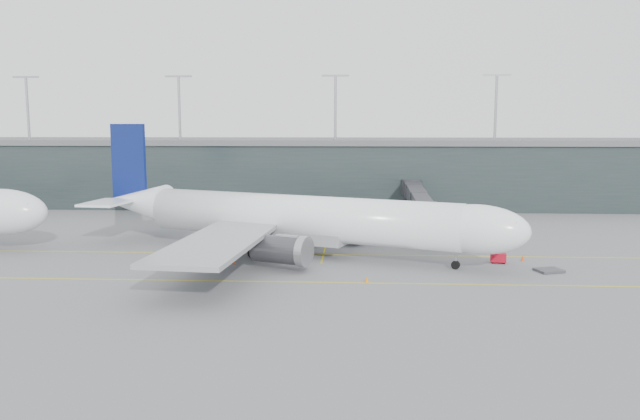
{
  "coord_description": "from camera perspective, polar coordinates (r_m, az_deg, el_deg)",
  "views": [
    {
      "loc": [
        9.39,
        -91.43,
        18.31
      ],
      "look_at": [
        4.51,
        -4.0,
        6.43
      ],
      "focal_mm": 35.0,
      "sensor_mm": 36.0,
      "label": 1
    }
  ],
  "objects": [
    {
      "name": "uld_b",
      "position": [
        105.58,
        -3.9,
        -1.74
      ],
      "size": [
        2.5,
        2.24,
        1.88
      ],
      "rotation": [
        0.0,
        0.0,
        -0.34
      ],
      "color": "#37363B",
      "rests_on": "ground"
    },
    {
      "name": "main_aircraft",
      "position": [
        88.75,
        -2.18,
        -0.76
      ],
      "size": [
        63.86,
        58.99,
        18.6
      ],
      "rotation": [
        0.0,
        0.0,
        -0.37
      ],
      "color": "white",
      "rests_on": "ground"
    },
    {
      "name": "uld_c",
      "position": [
        102.96,
        -2.64,
        -1.94
      ],
      "size": [
        2.59,
        2.3,
        1.99
      ],
      "rotation": [
        0.0,
        0.0,
        0.29
      ],
      "color": "#37363B",
      "rests_on": "ground"
    },
    {
      "name": "gse_cart",
      "position": [
        87.19,
        15.98,
        -4.19
      ],
      "size": [
        2.15,
        1.53,
        1.36
      ],
      "rotation": [
        0.0,
        0.0,
        -0.13
      ],
      "color": "#AB0C1E",
      "rests_on": "ground"
    },
    {
      "name": "baggage_dolly",
      "position": [
        84.16,
        20.2,
        -5.19
      ],
      "size": [
        3.76,
        3.37,
        0.31
      ],
      "primitive_type": "cube",
      "rotation": [
        0.0,
        0.0,
        0.33
      ],
      "color": "#3A3A3F",
      "rests_on": "ground"
    },
    {
      "name": "cone_wing_stbd",
      "position": [
        73.95,
        4.3,
        -6.33
      ],
      "size": [
        0.48,
        0.48,
        0.76
      ],
      "primitive_type": "cone",
      "color": "orange",
      "rests_on": "ground"
    },
    {
      "name": "terminal",
      "position": [
        150.11,
        -0.4,
        3.64
      ],
      "size": [
        240.0,
        36.0,
        29.0
      ],
      "color": "#1F292A",
      "rests_on": "ground"
    },
    {
      "name": "ground",
      "position": [
        93.72,
        -2.62,
        -3.55
      ],
      "size": [
        320.0,
        320.0,
        0.0
      ],
      "primitive_type": "plane",
      "color": "#5A5B5F",
      "rests_on": "ground"
    },
    {
      "name": "taxiline_a",
      "position": [
        89.82,
        -2.88,
        -4.04
      ],
      "size": [
        160.0,
        0.25,
        0.02
      ],
      "primitive_type": "cube",
      "color": "gold",
      "rests_on": "ground"
    },
    {
      "name": "jet_bridge",
      "position": [
        118.43,
        8.66,
        1.31
      ],
      "size": [
        5.17,
        46.12,
        7.02
      ],
      "rotation": [
        0.0,
        0.0,
        -0.03
      ],
      "color": "#2A2A2F",
      "rests_on": "ground"
    },
    {
      "name": "cone_wing_port",
      "position": [
        102.97,
        3.4,
        -2.34
      ],
      "size": [
        0.43,
        0.43,
        0.68
      ],
      "primitive_type": "cone",
      "color": "#DA550C",
      "rests_on": "ground"
    },
    {
      "name": "uld_a",
      "position": [
        104.38,
        -4.85,
        -1.82
      ],
      "size": [
        2.28,
        1.87,
        1.99
      ],
      "rotation": [
        0.0,
        0.0,
        0.05
      ],
      "color": "#37363B",
      "rests_on": "ground"
    },
    {
      "name": "taxiline_lead_main",
      "position": [
        113.01,
        0.93,
        -1.6
      ],
      "size": [
        0.25,
        60.0,
        0.02
      ],
      "primitive_type": "cube",
      "color": "gold",
      "rests_on": "ground"
    },
    {
      "name": "cone_tail",
      "position": [
        84.2,
        -7.91,
        -4.66
      ],
      "size": [
        0.46,
        0.46,
        0.72
      ],
      "primitive_type": "cone",
      "color": "#F44C0D",
      "rests_on": "ground"
    },
    {
      "name": "taxiline_b",
      "position": [
        74.34,
        -4.19,
        -6.55
      ],
      "size": [
        160.0,
        0.25,
        0.02
      ],
      "primitive_type": "cube",
      "color": "gold",
      "rests_on": "ground"
    },
    {
      "name": "cone_nose",
      "position": [
        89.7,
        18.04,
        -4.19
      ],
      "size": [
        0.49,
        0.49,
        0.78
      ],
      "primitive_type": "cone",
      "color": "#E4490C",
      "rests_on": "ground"
    }
  ]
}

